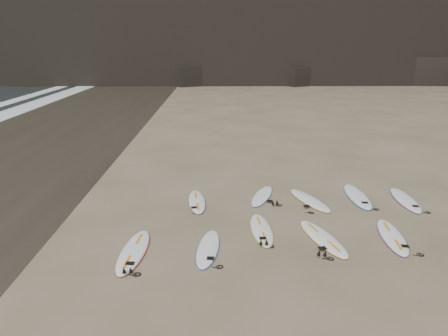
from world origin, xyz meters
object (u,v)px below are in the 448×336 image
object	(u,v)px
surfboard_0	(134,251)
surfboard_3	(323,238)
surfboard_6	(262,196)
surfboard_8	(357,196)
surfboard_9	(405,200)
surfboard_1	(208,248)
surfboard_4	(392,236)
surfboard_2	(261,229)
surfboard_7	(309,200)
surfboard_5	(197,201)

from	to	relation	value
surfboard_0	surfboard_3	xyz separation A→B (m)	(5.35, 0.74, -0.00)
surfboard_6	surfboard_8	world-z (taller)	surfboard_8
surfboard_8	surfboard_9	world-z (taller)	surfboard_8
surfboard_1	surfboard_3	size ratio (longest dim) A/B	0.89
surfboard_0	surfboard_4	world-z (taller)	surfboard_0
surfboard_6	surfboard_8	distance (m)	3.50
surfboard_4	surfboard_8	size ratio (longest dim) A/B	0.92
surfboard_1	surfboard_2	world-z (taller)	surfboard_2
surfboard_3	surfboard_8	xyz separation A→B (m)	(2.10, 3.49, 0.00)
surfboard_1	surfboard_3	distance (m)	3.37
surfboard_8	surfboard_7	bearing A→B (deg)	-167.23
surfboard_7	surfboard_9	xyz separation A→B (m)	(3.46, -0.03, 0.00)
surfboard_0	surfboard_9	size ratio (longest dim) A/B	1.04
surfboard_0	surfboard_9	xyz separation A→B (m)	(9.06, 3.83, -0.00)
surfboard_2	surfboard_7	xyz separation A→B (m)	(1.98, 2.50, 0.00)
surfboard_6	surfboard_9	size ratio (longest dim) A/B	0.89
surfboard_2	surfboard_6	distance (m)	3.00
surfboard_0	surfboard_9	distance (m)	9.84
surfboard_1	surfboard_5	distance (m)	3.67
surfboard_1	surfboard_3	world-z (taller)	surfboard_3
surfboard_1	surfboard_6	distance (m)	4.61
surfboard_0	surfboard_8	xyz separation A→B (m)	(7.45, 4.23, 0.00)
surfboard_5	surfboard_9	distance (m)	7.50
surfboard_6	surfboard_9	xyz separation A→B (m)	(5.11, -0.51, 0.01)
surfboard_7	surfboard_9	size ratio (longest dim) A/B	0.97
surfboard_8	surfboard_4	bearing A→B (deg)	-89.23
surfboard_6	surfboard_8	bearing A→B (deg)	17.00
surfboard_4	surfboard_7	bearing A→B (deg)	127.14
surfboard_4	surfboard_9	world-z (taller)	surfboard_9
surfboard_1	surfboard_7	bearing A→B (deg)	52.18
surfboard_4	surfboard_8	distance (m)	3.42
surfboard_3	surfboard_6	distance (m)	3.88
surfboard_3	surfboard_9	xyz separation A→B (m)	(3.71, 3.10, -0.00)
surfboard_0	surfboard_3	size ratio (longest dim) A/B	1.02
surfboard_8	surfboard_3	bearing A→B (deg)	-119.46
surfboard_2	surfboard_5	distance (m)	3.20
surfboard_6	surfboard_3	bearing A→B (deg)	-49.83
surfboard_3	surfboard_9	size ratio (longest dim) A/B	1.02
surfboard_6	surfboard_7	world-z (taller)	surfboard_7
surfboard_6	surfboard_7	size ratio (longest dim) A/B	0.92
surfboard_3	surfboard_4	xyz separation A→B (m)	(2.05, 0.07, -0.00)
surfboard_1	surfboard_6	bearing A→B (deg)	71.57
surfboard_1	surfboard_4	world-z (taller)	surfboard_4
surfboard_6	surfboard_7	bearing A→B (deg)	2.64
surfboard_5	surfboard_6	size ratio (longest dim) A/B	1.03
surfboard_1	surfboard_4	xyz separation A→B (m)	(5.37, 0.65, 0.00)
surfboard_3	surfboard_8	size ratio (longest dim) A/B	0.96
surfboard_0	surfboard_2	world-z (taller)	surfboard_0
surfboard_2	surfboard_5	world-z (taller)	surfboard_2
surfboard_2	surfboard_6	xyz separation A→B (m)	(0.32, 2.99, -0.00)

